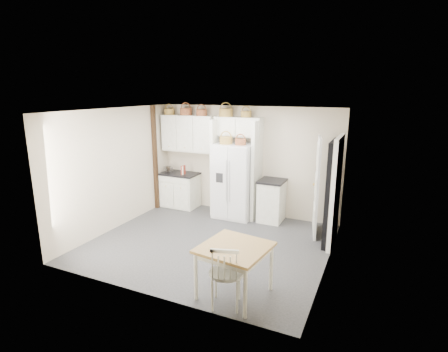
% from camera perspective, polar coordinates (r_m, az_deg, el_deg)
% --- Properties ---
extents(floor, '(4.50, 4.50, 0.00)m').
position_cam_1_polar(floor, '(7.09, -2.32, -10.83)').
color(floor, '#29292B').
rests_on(floor, ground).
extents(ceiling, '(4.50, 4.50, 0.00)m').
position_cam_1_polar(ceiling, '(6.45, -2.55, 10.65)').
color(ceiling, white).
rests_on(ceiling, wall_back).
extents(wall_back, '(4.50, 0.00, 4.50)m').
position_cam_1_polar(wall_back, '(8.43, 3.74, 2.50)').
color(wall_back, beige).
rests_on(wall_back, floor).
extents(wall_left, '(0.00, 4.00, 4.00)m').
position_cam_1_polar(wall_left, '(7.90, -17.14, 1.12)').
color(wall_left, beige).
rests_on(wall_left, floor).
extents(wall_right, '(0.00, 4.00, 4.00)m').
position_cam_1_polar(wall_right, '(6.01, 17.11, -2.82)').
color(wall_right, beige).
rests_on(wall_right, floor).
extents(refrigerator, '(0.91, 0.73, 1.76)m').
position_cam_1_polar(refrigerator, '(8.22, 1.72, -0.79)').
color(refrigerator, silver).
rests_on(refrigerator, floor).
extents(base_cab_left, '(0.92, 0.58, 0.85)m').
position_cam_1_polar(base_cab_left, '(9.13, -7.20, -2.35)').
color(base_cab_left, beige).
rests_on(base_cab_left, floor).
extents(base_cab_right, '(0.53, 0.63, 0.93)m').
position_cam_1_polar(base_cab_right, '(8.14, 7.78, -4.10)').
color(base_cab_right, beige).
rests_on(base_cab_right, floor).
extents(dining_table, '(1.04, 1.04, 0.77)m').
position_cam_1_polar(dining_table, '(5.31, 1.72, -15.17)').
color(dining_table, olive).
rests_on(dining_table, floor).
extents(windsor_chair, '(0.59, 0.56, 0.99)m').
position_cam_1_polar(windsor_chair, '(5.02, 0.36, -15.60)').
color(windsor_chair, beige).
rests_on(windsor_chair, floor).
extents(counter_left, '(0.96, 0.62, 0.04)m').
position_cam_1_polar(counter_left, '(9.01, -7.29, 0.37)').
color(counter_left, black).
rests_on(counter_left, base_cab_left).
extents(counter_right, '(0.57, 0.68, 0.04)m').
position_cam_1_polar(counter_right, '(8.00, 7.89, -0.79)').
color(counter_right, black).
rests_on(counter_right, base_cab_right).
extents(toaster, '(0.24, 0.16, 0.15)m').
position_cam_1_polar(toaster, '(9.11, -9.08, 1.07)').
color(toaster, silver).
rests_on(toaster, counter_left).
extents(cookbook_red, '(0.05, 0.15, 0.23)m').
position_cam_1_polar(cookbook_red, '(8.83, -6.68, 0.99)').
color(cookbook_red, maroon).
rests_on(cookbook_red, counter_left).
extents(cookbook_cream, '(0.07, 0.15, 0.22)m').
position_cam_1_polar(cookbook_cream, '(8.84, -6.69, 0.96)').
color(cookbook_cream, beige).
rests_on(cookbook_cream, counter_left).
extents(basket_upper_a, '(0.26, 0.26, 0.15)m').
position_cam_1_polar(basket_upper_a, '(9.07, -8.91, 10.34)').
color(basket_upper_a, olive).
rests_on(basket_upper_a, upper_cabinet).
extents(basket_upper_b, '(0.30, 0.30, 0.18)m').
position_cam_1_polar(basket_upper_b, '(8.81, -6.24, 10.41)').
color(basket_upper_b, maroon).
rests_on(basket_upper_b, upper_cabinet).
extents(basket_upper_c, '(0.27, 0.27, 0.15)m').
position_cam_1_polar(basket_upper_c, '(8.59, -3.67, 10.30)').
color(basket_upper_c, maroon).
rests_on(basket_upper_c, upper_cabinet).
extents(basket_bridge_a, '(0.33, 0.33, 0.18)m').
position_cam_1_polar(basket_bridge_a, '(8.31, 0.32, 10.31)').
color(basket_bridge_a, olive).
rests_on(basket_bridge_a, bridge_cabinet).
extents(basket_bridge_b, '(0.24, 0.24, 0.14)m').
position_cam_1_polar(basket_bridge_b, '(8.12, 3.63, 10.04)').
color(basket_bridge_b, olive).
rests_on(basket_bridge_b, bridge_cabinet).
extents(basket_fridge_a, '(0.30, 0.30, 0.16)m').
position_cam_1_polar(basket_fridge_a, '(8.01, 0.33, 5.83)').
color(basket_fridge_a, olive).
rests_on(basket_fridge_a, refrigerator).
extents(basket_fridge_b, '(0.25, 0.25, 0.13)m').
position_cam_1_polar(basket_fridge_b, '(7.87, 2.70, 5.57)').
color(basket_fridge_b, maroon).
rests_on(basket_fridge_b, refrigerator).
extents(upper_cabinet, '(1.40, 0.34, 0.90)m').
position_cam_1_polar(upper_cabinet, '(8.83, -5.81, 6.92)').
color(upper_cabinet, beige).
rests_on(upper_cabinet, wall_back).
extents(bridge_cabinet, '(1.12, 0.34, 0.45)m').
position_cam_1_polar(bridge_cabinet, '(8.21, 2.41, 8.03)').
color(bridge_cabinet, beige).
rests_on(bridge_cabinet, wall_back).
extents(fridge_panel_left, '(0.08, 0.60, 2.30)m').
position_cam_1_polar(fridge_panel_left, '(8.45, -1.19, 1.51)').
color(fridge_panel_left, beige).
rests_on(fridge_panel_left, floor).
extents(fridge_panel_right, '(0.08, 0.60, 2.30)m').
position_cam_1_polar(fridge_panel_right, '(8.07, 5.35, 0.86)').
color(fridge_panel_right, beige).
rests_on(fridge_panel_right, floor).
extents(trim_post, '(0.09, 0.09, 2.60)m').
position_cam_1_polar(trim_post, '(8.90, -11.17, 2.87)').
color(trim_post, black).
rests_on(trim_post, floor).
extents(doorway_void, '(0.18, 0.85, 2.05)m').
position_cam_1_polar(doorway_void, '(7.05, 17.34, -2.72)').
color(doorway_void, black).
rests_on(doorway_void, floor).
extents(door_slab, '(0.21, 0.79, 2.05)m').
position_cam_1_polar(door_slab, '(7.42, 14.94, -1.74)').
color(door_slab, white).
rests_on(door_slab, floor).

